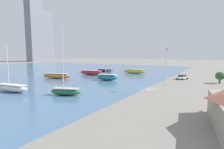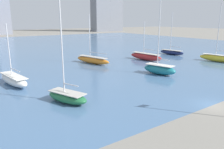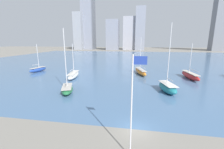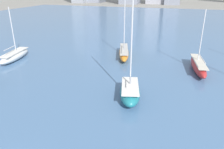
# 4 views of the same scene
# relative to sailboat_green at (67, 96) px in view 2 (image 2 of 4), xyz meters

# --- Properties ---
(ground_plane) EXTENTS (500.00, 500.00, 0.00)m
(ground_plane) POSITION_rel_sailboat_green_xyz_m (14.76, -11.52, -0.86)
(ground_plane) COLOR gray
(harbor_water) EXTENTS (180.00, 140.00, 0.00)m
(harbor_water) POSITION_rel_sailboat_green_xyz_m (14.76, 58.48, -0.86)
(harbor_water) COLOR #4C7099
(harbor_water) RESTS_ON ground_plane
(sailboat_green) EXTENTS (4.57, 6.82, 13.41)m
(sailboat_green) POSITION_rel_sailboat_green_xyz_m (0.00, 0.00, 0.00)
(sailboat_green) COLOR #236B3D
(sailboat_green) RESTS_ON harbor_water
(sailboat_orange) EXTENTS (4.68, 10.94, 11.98)m
(sailboat_orange) POSITION_rel_sailboat_green_xyz_m (15.91, 21.23, 0.09)
(sailboat_orange) COLOR orange
(sailboat_orange) RESTS_ON harbor_water
(sailboat_yellow) EXTENTS (3.12, 9.98, 14.82)m
(sailboat_yellow) POSITION_rel_sailboat_green_xyz_m (43.91, 4.66, 0.17)
(sailboat_yellow) COLOR yellow
(sailboat_yellow) RESTS_ON harbor_water
(sailboat_white) EXTENTS (3.84, 9.55, 10.06)m
(sailboat_white) POSITION_rel_sailboat_green_xyz_m (-4.07, 12.61, 0.03)
(sailboat_white) COLOR white
(sailboat_white) RESTS_ON harbor_water
(sailboat_teal) EXTENTS (4.20, 7.27, 14.50)m
(sailboat_teal) POSITION_rel_sailboat_green_xyz_m (21.35, 3.89, 0.23)
(sailboat_teal) COLOR #1E757F
(sailboat_teal) RESTS_ON harbor_water
(sailboat_navy) EXTENTS (3.56, 8.27, 12.88)m
(sailboat_navy) POSITION_rel_sailboat_green_xyz_m (43.50, 19.61, -0.02)
(sailboat_navy) COLOR #19234C
(sailboat_navy) RESTS_ON harbor_water
(sailboat_red) EXTENTS (3.23, 10.56, 10.26)m
(sailboat_red) POSITION_rel_sailboat_green_xyz_m (30.14, 17.22, 0.13)
(sailboat_red) COLOR #B72828
(sailboat_red) RESTS_ON harbor_water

